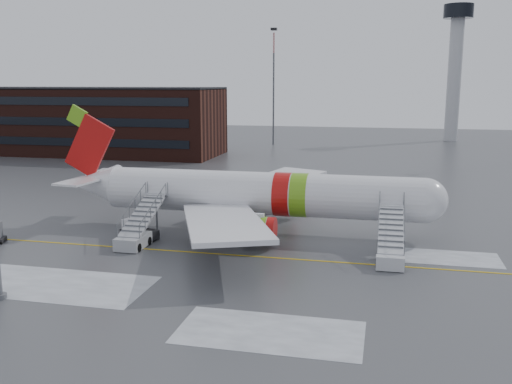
% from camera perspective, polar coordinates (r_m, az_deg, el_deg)
% --- Properties ---
extents(ground, '(260.00, 260.00, 0.00)m').
position_cam_1_polar(ground, '(46.77, -7.26, -5.56)').
color(ground, '#494C4F').
rests_on(ground, ground).
extents(airliner, '(35.03, 32.97, 11.18)m').
position_cam_1_polar(airliner, '(50.79, -0.54, -0.18)').
color(airliner, white).
rests_on(airliner, ground).
extents(airstair_fwd, '(2.05, 7.70, 3.48)m').
position_cam_1_polar(airstair_fwd, '(43.66, 13.29, -5.52)').
color(airstair_fwd, silver).
rests_on(airstair_fwd, ground).
extents(airstair_aft, '(2.05, 7.70, 3.48)m').
position_cam_1_polar(airstair_aft, '(47.87, -11.83, -4.00)').
color(airstair_aft, '#A2A4A9').
rests_on(airstair_aft, ground).
extents(pushback_tug, '(3.44, 3.00, 1.75)m').
position_cam_1_polar(pushback_tug, '(49.72, -11.74, -3.78)').
color(pushback_tug, black).
rests_on(pushback_tug, ground).
extents(terminal_building, '(62.00, 16.11, 12.30)m').
position_cam_1_polar(terminal_building, '(114.64, -19.23, 6.83)').
color(terminal_building, '#3F1E16').
rests_on(terminal_building, ground).
extents(control_tower, '(6.40, 6.40, 30.00)m').
position_cam_1_polar(control_tower, '(137.90, 19.33, 12.64)').
color(control_tower, '#B2B5BA').
rests_on(control_tower, ground).
extents(light_mast_far_n, '(1.20, 1.20, 24.25)m').
position_cam_1_polar(light_mast_far_n, '(122.35, 1.77, 11.23)').
color(light_mast_far_n, '#595B60').
rests_on(light_mast_far_n, ground).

